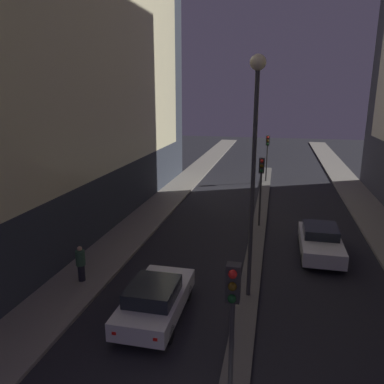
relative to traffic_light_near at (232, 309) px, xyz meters
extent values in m
cube|color=#2D333D|center=(-11.53, 13.09, 7.20)|extent=(6.00, 31.88, 20.85)
cube|color=beige|center=(-8.54, 13.09, 8.24)|extent=(0.05, 27.10, 15.84)
cube|color=#56544F|center=(0.00, 15.66, -3.15)|extent=(0.84, 35.04, 0.15)
cylinder|color=#383838|center=(0.00, 0.03, -1.44)|extent=(0.12, 0.12, 3.27)
cube|color=#2D2D2D|center=(0.00, 0.03, 0.65)|extent=(0.32, 0.28, 0.90)
sphere|color=red|center=(0.00, -0.15, 0.95)|extent=(0.20, 0.20, 0.20)
sphere|color=#4C380A|center=(0.00, -0.15, 0.65)|extent=(0.20, 0.20, 0.20)
sphere|color=#0F3D19|center=(0.00, -0.15, 0.35)|extent=(0.20, 0.20, 0.20)
cylinder|color=#383838|center=(0.00, 14.42, -1.44)|extent=(0.12, 0.12, 3.27)
cube|color=#2D2D2D|center=(0.00, 14.42, 0.65)|extent=(0.32, 0.28, 0.90)
sphere|color=red|center=(0.00, 14.24, 0.95)|extent=(0.20, 0.20, 0.20)
sphere|color=#4C380A|center=(0.00, 14.24, 0.65)|extent=(0.20, 0.20, 0.20)
sphere|color=#0F3D19|center=(0.00, 14.24, 0.35)|extent=(0.20, 0.20, 0.20)
cylinder|color=#383838|center=(0.00, 26.69, -1.44)|extent=(0.12, 0.12, 3.27)
cube|color=#2D2D2D|center=(0.00, 26.69, 0.65)|extent=(0.32, 0.28, 0.90)
sphere|color=red|center=(0.00, 26.51, 0.95)|extent=(0.20, 0.20, 0.20)
sphere|color=#4C380A|center=(0.00, 26.51, 0.65)|extent=(0.20, 0.20, 0.20)
sphere|color=#0F3D19|center=(0.00, 26.51, 0.35)|extent=(0.20, 0.20, 0.20)
cylinder|color=#383838|center=(0.00, 6.06, 1.27)|extent=(0.16, 0.16, 8.69)
sphere|color=#F9EAB2|center=(0.00, 6.06, 5.78)|extent=(0.56, 0.56, 0.56)
cube|color=silver|center=(-3.20, 4.02, -2.58)|extent=(1.95, 4.31, 0.64)
cube|color=black|center=(-3.20, 3.69, -2.00)|extent=(1.66, 1.94, 0.52)
cube|color=red|center=(-3.88, 1.86, -2.55)|extent=(0.14, 0.04, 0.10)
cube|color=red|center=(-2.52, 1.86, -2.55)|extent=(0.14, 0.04, 0.10)
cylinder|color=black|center=(-4.06, 5.35, -2.90)|extent=(0.22, 0.64, 0.64)
cylinder|color=black|center=(-2.34, 5.35, -2.90)|extent=(0.22, 0.64, 0.64)
cylinder|color=black|center=(-4.06, 2.68, -2.90)|extent=(0.22, 0.64, 0.64)
cylinder|color=black|center=(-2.34, 2.68, -2.90)|extent=(0.22, 0.64, 0.64)
cube|color=silver|center=(3.20, 10.90, -2.55)|extent=(1.93, 4.42, 0.69)
cube|color=black|center=(3.20, 11.23, -1.97)|extent=(1.64, 1.99, 0.46)
cube|color=red|center=(2.53, 13.11, -2.52)|extent=(0.14, 0.04, 0.10)
cube|color=red|center=(3.87, 13.11, -2.52)|extent=(0.14, 0.04, 0.10)
cylinder|color=black|center=(2.35, 12.27, -2.90)|extent=(0.22, 0.64, 0.64)
cylinder|color=black|center=(4.05, 12.27, -2.90)|extent=(0.22, 0.64, 0.64)
cylinder|color=black|center=(2.35, 9.53, -2.90)|extent=(0.22, 0.64, 0.64)
cylinder|color=black|center=(4.05, 9.53, -2.90)|extent=(0.22, 0.64, 0.64)
cylinder|color=black|center=(-7.11, 5.68, -2.71)|extent=(0.30, 0.30, 0.73)
cylinder|color=#33563D|center=(-7.11, 5.68, -2.03)|extent=(0.40, 0.40, 0.64)
sphere|color=tan|center=(-7.11, 5.68, -1.60)|extent=(0.21, 0.21, 0.21)
camera|label=1|loc=(0.77, -7.57, 4.76)|focal=35.00mm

